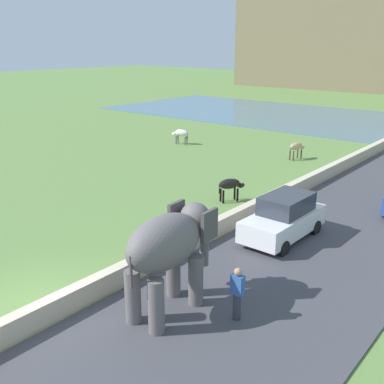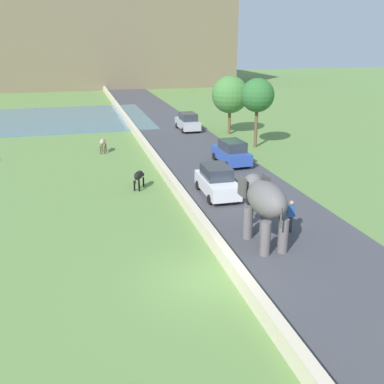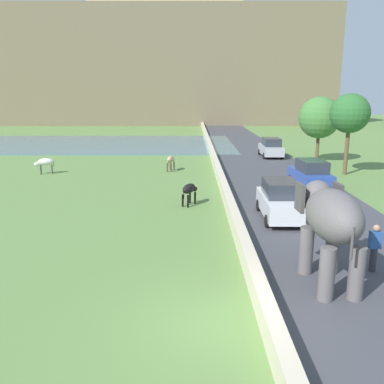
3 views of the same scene
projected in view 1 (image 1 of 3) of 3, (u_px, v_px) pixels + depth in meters
name	position (u px, v px, depth m)	size (l,w,h in m)	color
ground_plane	(34.00, 303.00, 13.70)	(220.00, 220.00, 0.00)	#608442
barrier_wall	(326.00, 173.00, 26.11)	(0.40, 110.00, 0.70)	beige
lake	(271.00, 114.00, 50.24)	(36.00, 18.00, 0.08)	slate
elephant	(170.00, 246.00, 12.72)	(1.53, 3.49, 2.99)	#605B5B
person_beside_elephant	(237.00, 293.00, 12.58)	(0.36, 0.22, 1.63)	#33333D
car_white	(284.00, 218.00, 17.94)	(1.85, 4.03, 1.80)	white
cow_white	(181.00, 133.00, 34.96)	(1.42, 0.67, 1.15)	silver
cow_tan	(297.00, 147.00, 30.37)	(0.69, 1.42, 1.15)	tan
cow_black	(230.00, 185.00, 22.29)	(0.96, 1.38, 1.15)	black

